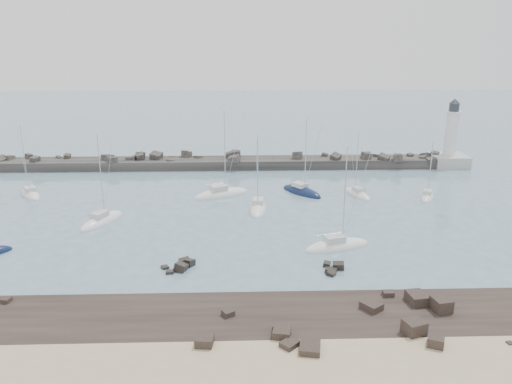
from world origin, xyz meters
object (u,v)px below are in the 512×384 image
Objects in this scene: lighthouse at (449,151)px; sailboat_6 at (337,246)px; sailboat_1 at (30,194)px; sailboat_10 at (427,197)px; sailboat_7 at (302,192)px; sailboat_8 at (357,194)px; sailboat_3 at (102,221)px; sailboat_4 at (221,195)px; sailboat_5 at (258,209)px.

lighthouse is 1.04× the size of sailboat_6.
sailboat_1 is 1.25× the size of sailboat_10.
sailboat_8 is (9.29, -1.56, -0.01)m from sailboat_7.
sailboat_7 is (-1.69, 23.60, 0.01)m from sailboat_6.
sailboat_6 reaches higher than sailboat_3.
sailboat_8 is (55.58, -1.81, 0.00)m from sailboat_1.
sailboat_4 reaches higher than sailboat_8.
sailboat_7 is (30.67, 13.35, 0.00)m from sailboat_3.
sailboat_1 is 53.59m from sailboat_6.
sailboat_7 reaches higher than sailboat_5.
sailboat_5 is (38.47, -8.93, 0.02)m from sailboat_1.
sailboat_1 is 20.72m from sailboat_3.
lighthouse is at bearing 40.26° from sailboat_8.
sailboat_3 is at bearing -41.04° from sailboat_1.
sailboat_1 is at bearing 176.88° from sailboat_10.
sailboat_10 is (66.97, -3.65, 0.00)m from sailboat_1.
sailboat_10 is (11.39, -1.84, 0.00)m from sailboat_8.
sailboat_5 is (22.84, 4.68, 0.01)m from sailboat_3.
sailboat_1 is 0.91× the size of sailboat_6.
sailboat_4 is 27.38m from sailboat_6.
sailboat_1 is 0.99× the size of sailboat_5.
sailboat_8 is at bearing 70.98° from sailboat_6.
sailboat_1 is at bearing 177.76° from sailboat_4.
sailboat_5 is 1.11× the size of sailboat_8.
sailboat_7 is 1.36× the size of sailboat_10.
sailboat_6 reaches higher than sailboat_1.
sailboat_6 is at bearing -57.46° from sailboat_5.
sailboat_5 reaches higher than sailboat_1.
lighthouse is 52.55m from sailboat_6.
sailboat_5 is at bearing -52.06° from sailboat_4.
sailboat_1 is at bearing 179.69° from sailboat_7.
sailboat_4 reaches higher than sailboat_10.
sailboat_1 is 55.61m from sailboat_8.
sailboat_3 is 33.45m from sailboat_7.
sailboat_10 is at bearing -9.34° from sailboat_7.
lighthouse is at bearing 33.67° from sailboat_5.
sailboat_1 is (-79.29, -18.26, -2.96)m from lighthouse.
sailboat_8 is 11.53m from sailboat_10.
sailboat_6 is at bearing -126.62° from lighthouse.
sailboat_7 is (7.83, 8.68, -0.00)m from sailboat_5.
sailboat_6 reaches higher than sailboat_10.
sailboat_1 is 39.49m from sailboat_5.
sailboat_1 is at bearing 178.13° from sailboat_8.
lighthouse is 1.25× the size of sailboat_8.
sailboat_6 is at bearing -26.43° from sailboat_1.
sailboat_7 is (13.80, 1.02, -0.00)m from sailboat_4.
sailboat_10 is (20.68, -3.40, -0.01)m from sailboat_7.
lighthouse is 0.94× the size of sailboat_4.
sailboat_7 reaches higher than sailboat_8.
sailboat_4 is 34.55m from sailboat_10.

